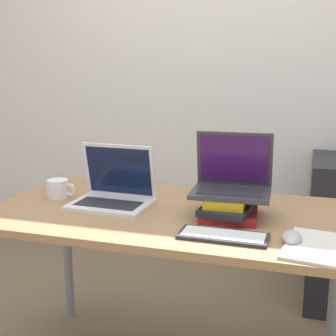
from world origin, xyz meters
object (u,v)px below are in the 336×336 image
book_stack (228,206)px  notepad (316,246)px  mug (58,189)px  mouse (292,237)px  laptop_on_books (232,181)px  wireless_keyboard (223,236)px  laptop_left (113,193)px

book_stack → notepad: bearing=-35.2°
mug → mouse: bearing=-13.6°
book_stack → notepad: book_stack is taller
laptop_on_books → wireless_keyboard: size_ratio=1.01×
laptop_left → wireless_keyboard: bearing=-25.6°
notepad → mug: mug is taller
mouse → notepad: size_ratio=0.34×
mug → book_stack: bearing=-3.0°
laptop_left → mug: size_ratio=2.48×
book_stack → wireless_keyboard: size_ratio=0.94×
laptop_left → laptop_on_books: laptop_on_books is taller
book_stack → wireless_keyboard: bearing=-84.0°
book_stack → mug: 0.78m
notepad → laptop_on_books: bearing=141.1°
laptop_left → notepad: laptop_left is taller
book_stack → laptop_on_books: size_ratio=0.93×
laptop_left → laptop_on_books: (0.51, 0.01, 0.09)m
mug → notepad: bearing=-14.0°
laptop_on_books → mug: 0.79m
laptop_left → mug: 0.28m
notepad → mug: 1.14m
mouse → laptop_on_books: bearing=136.1°
laptop_left → notepad: size_ratio=1.05×
notepad → mug: size_ratio=2.36×
mouse → laptop_left: bearing=163.4°
wireless_keyboard → mug: size_ratio=2.29×
mouse → mug: bearing=166.4°
laptop_left → wireless_keyboard: laptop_left is taller
laptop_left → mug: (-0.28, 0.02, -0.01)m
book_stack → mouse: book_stack is taller
laptop_on_books → mug: (-0.78, 0.01, -0.10)m
mug → laptop_left: bearing=-5.1°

